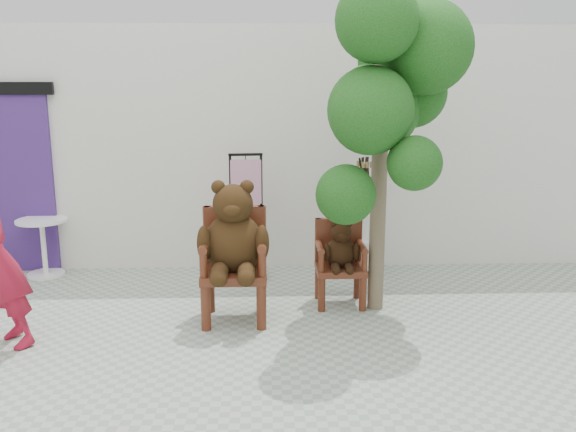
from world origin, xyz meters
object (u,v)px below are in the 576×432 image
(chair_big, at_px, (234,243))
(cafe_table, at_px, (43,241))
(chair_small, at_px, (340,254))
(stool_bucket, at_px, (365,224))
(tree, at_px, (390,88))
(display_stand, at_px, (247,231))

(chair_big, xyz_separation_m, cafe_table, (-2.39, 1.52, -0.35))
(chair_small, relative_size, cafe_table, 1.31)
(chair_big, relative_size, stool_bucket, 0.97)
(stool_bucket, distance_m, tree, 2.03)
(cafe_table, bearing_deg, tree, -19.03)
(chair_big, distance_m, cafe_table, 2.85)
(chair_small, bearing_deg, tree, -29.71)
(stool_bucket, bearing_deg, chair_big, -137.87)
(chair_big, distance_m, chair_small, 1.20)
(chair_small, distance_m, stool_bucket, 1.06)
(cafe_table, distance_m, tree, 4.52)
(chair_small, relative_size, display_stand, 0.61)
(tree, bearing_deg, stool_bucket, 89.84)
(stool_bucket, xyz_separation_m, tree, (-0.00, -1.21, 1.63))
(display_stand, xyz_separation_m, stool_bucket, (1.44, 0.06, 0.06))
(chair_small, bearing_deg, stool_bucket, 66.27)
(cafe_table, height_order, tree, tree)
(chair_big, bearing_deg, display_stand, 86.16)
(cafe_table, height_order, display_stand, display_stand)
(chair_small, height_order, display_stand, display_stand)
(stool_bucket, bearing_deg, tree, -90.16)
(chair_small, bearing_deg, display_stand, 138.02)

